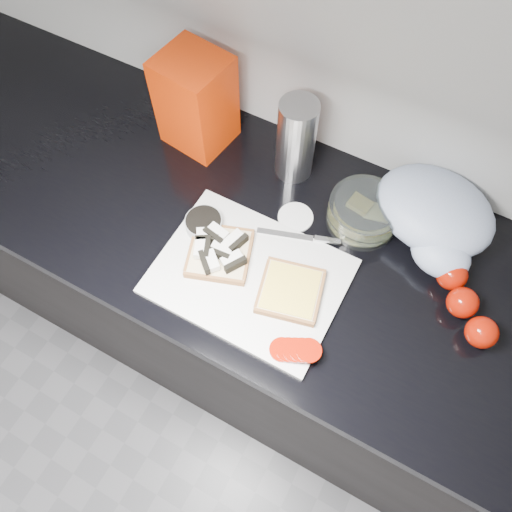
{
  "coord_description": "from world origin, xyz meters",
  "views": [
    {
      "loc": [
        0.15,
        0.67,
        1.88
      ],
      "look_at": [
        -0.09,
        1.11,
        0.95
      ],
      "focal_mm": 35.0,
      "sensor_mm": 36.0,
      "label": 1
    }
  ],
  "objects": [
    {
      "name": "bread_left",
      "position": [
        -0.18,
        1.09,
        0.93
      ],
      "size": [
        0.18,
        0.18,
        0.04
      ],
      "rotation": [
        0.0,
        0.0,
        0.33
      ],
      "color": "beige",
      "rests_on": "cutting_board"
    },
    {
      "name": "glass_bowl",
      "position": [
        0.06,
        1.33,
        0.93
      ],
      "size": [
        0.16,
        0.16,
        0.07
      ],
      "rotation": [
        0.0,
        0.0,
        -0.17
      ],
      "color": "silver",
      "rests_on": "countertop"
    },
    {
      "name": "whole_tomatoes",
      "position": [
        0.33,
        1.22,
        0.93
      ],
      "size": [
        0.16,
        0.16,
        0.07
      ],
      "rotation": [
        0.0,
        0.0,
        -0.37
      ],
      "color": "#971203",
      "rests_on": "countertop"
    },
    {
      "name": "base_cabinet",
      "position": [
        0.0,
        1.2,
        0.43
      ],
      "size": [
        3.5,
        0.6,
        0.86
      ],
      "primitive_type": "cube",
      "color": "black",
      "rests_on": "ground"
    },
    {
      "name": "tub_lid",
      "position": [
        -0.07,
        1.26,
        0.9
      ],
      "size": [
        0.11,
        0.11,
        0.01
      ],
      "primitive_type": "cylinder",
      "rotation": [
        0.0,
        0.0,
        -0.39
      ],
      "color": "white",
      "rests_on": "countertop"
    },
    {
      "name": "grocery_bag",
      "position": [
        0.21,
        1.38,
        0.96
      ],
      "size": [
        0.31,
        0.29,
        0.12
      ],
      "rotation": [
        0.0,
        0.0,
        -0.19
      ],
      "color": "#AABAD1",
      "rests_on": "countertop"
    },
    {
      "name": "seed_tub",
      "position": [
        -0.24,
        1.13,
        0.92
      ],
      "size": [
        0.08,
        0.08,
        0.04
      ],
      "color": "#929696",
      "rests_on": "countertop"
    },
    {
      "name": "bread_bag",
      "position": [
        -0.4,
        1.37,
        1.02
      ],
      "size": [
        0.17,
        0.16,
        0.24
      ],
      "primitive_type": "cube",
      "rotation": [
        0.0,
        0.0,
        -0.14
      ],
      "color": "red",
      "rests_on": "countertop"
    },
    {
      "name": "countertop",
      "position": [
        0.0,
        1.2,
        0.88
      ],
      "size": [
        3.5,
        0.64,
        0.04
      ],
      "primitive_type": "cube",
      "color": "black",
      "rests_on": "base_cabinet"
    },
    {
      "name": "cutting_board",
      "position": [
        -0.09,
        1.08,
        0.91
      ],
      "size": [
        0.4,
        0.3,
        0.01
      ],
      "primitive_type": "cube",
      "color": "silver",
      "rests_on": "countertop"
    },
    {
      "name": "steel_canister",
      "position": [
        -0.14,
        1.39,
        1.01
      ],
      "size": [
        0.09,
        0.09,
        0.21
      ],
      "primitive_type": "cylinder",
      "color": "#A7A7AB",
      "rests_on": "countertop"
    },
    {
      "name": "tomato_slices",
      "position": [
        0.07,
        0.97,
        0.92
      ],
      "size": [
        0.11,
        0.08,
        0.02
      ],
      "rotation": [
        0.0,
        0.0,
        -0.09
      ],
      "color": "#971203",
      "rests_on": "cutting_board"
    },
    {
      "name": "knife",
      "position": [
        -0.02,
        1.22,
        0.91
      ],
      "size": [
        0.18,
        0.07,
        0.01
      ],
      "rotation": [
        0.0,
        0.0,
        0.32
      ],
      "color": "silver",
      "rests_on": "cutting_board"
    },
    {
      "name": "bread_right",
      "position": [
        0.0,
        1.08,
        0.92
      ],
      "size": [
        0.16,
        0.16,
        0.02
      ],
      "rotation": [
        0.0,
        0.0,
        0.24
      ],
      "color": "beige",
      "rests_on": "cutting_board"
    }
  ]
}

